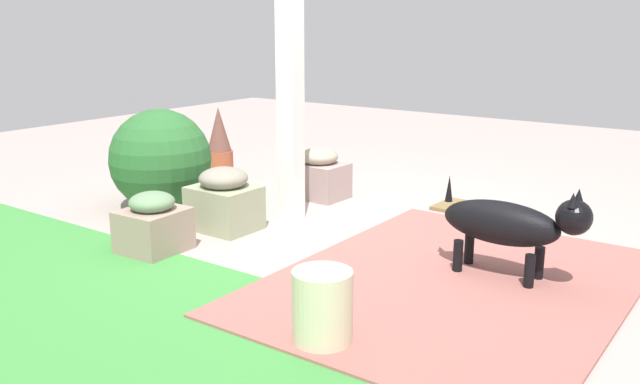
{
  "coord_description": "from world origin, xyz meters",
  "views": [
    {
      "loc": [
        -2.6,
        3.77,
        1.45
      ],
      "look_at": [
        -0.03,
        0.18,
        0.32
      ],
      "focal_mm": 37.91,
      "sensor_mm": 36.0,
      "label": 1
    }
  ],
  "objects_px": {
    "stone_planter_far": "(153,224)",
    "dog": "(511,224)",
    "porch_pillar": "(290,54)",
    "round_shrub": "(160,160)",
    "stone_planter_nearest": "(319,175)",
    "terracotta_pot_spiky": "(219,144)",
    "doormat": "(482,211)",
    "stone_planter_mid": "(224,200)",
    "ceramic_urn": "(322,308)"
  },
  "relations": [
    {
      "from": "terracotta_pot_spiky",
      "to": "ceramic_urn",
      "type": "relative_size",
      "value": 1.86
    },
    {
      "from": "terracotta_pot_spiky",
      "to": "dog",
      "type": "height_order",
      "value": "terracotta_pot_spiky"
    },
    {
      "from": "terracotta_pot_spiky",
      "to": "stone_planter_mid",
      "type": "bearing_deg",
      "value": 135.0
    },
    {
      "from": "stone_planter_nearest",
      "to": "stone_planter_mid",
      "type": "relative_size",
      "value": 1.01
    },
    {
      "from": "stone_planter_far",
      "to": "round_shrub",
      "type": "xyz_separation_m",
      "value": [
        0.73,
        -0.72,
        0.21
      ]
    },
    {
      "from": "terracotta_pot_spiky",
      "to": "stone_planter_nearest",
      "type": "bearing_deg",
      "value": 175.87
    },
    {
      "from": "round_shrub",
      "to": "terracotta_pot_spiky",
      "type": "bearing_deg",
      "value": -68.79
    },
    {
      "from": "stone_planter_nearest",
      "to": "round_shrub",
      "type": "relative_size",
      "value": 0.58
    },
    {
      "from": "terracotta_pot_spiky",
      "to": "ceramic_urn",
      "type": "height_order",
      "value": "terracotta_pot_spiky"
    },
    {
      "from": "porch_pillar",
      "to": "stone_planter_nearest",
      "type": "height_order",
      "value": "porch_pillar"
    },
    {
      "from": "stone_planter_far",
      "to": "terracotta_pot_spiky",
      "type": "bearing_deg",
      "value": -57.47
    },
    {
      "from": "dog",
      "to": "doormat",
      "type": "relative_size",
      "value": 1.17
    },
    {
      "from": "doormat",
      "to": "porch_pillar",
      "type": "bearing_deg",
      "value": 41.56
    },
    {
      "from": "stone_planter_mid",
      "to": "terracotta_pot_spiky",
      "type": "relative_size",
      "value": 0.69
    },
    {
      "from": "stone_planter_nearest",
      "to": "dog",
      "type": "xyz_separation_m",
      "value": [
        -1.96,
        0.87,
        0.14
      ]
    },
    {
      "from": "stone_planter_far",
      "to": "doormat",
      "type": "height_order",
      "value": "stone_planter_far"
    },
    {
      "from": "porch_pillar",
      "to": "dog",
      "type": "xyz_separation_m",
      "value": [
        -1.76,
        0.25,
        -0.87
      ]
    },
    {
      "from": "doormat",
      "to": "round_shrub",
      "type": "bearing_deg",
      "value": 32.79
    },
    {
      "from": "dog",
      "to": "terracotta_pot_spiky",
      "type": "bearing_deg",
      "value": -16.74
    },
    {
      "from": "stone_planter_mid",
      "to": "ceramic_urn",
      "type": "distance_m",
      "value": 1.89
    },
    {
      "from": "round_shrub",
      "to": "dog",
      "type": "xyz_separation_m",
      "value": [
        -2.76,
        -0.13,
        -0.06
      ]
    },
    {
      "from": "stone_planter_mid",
      "to": "doormat",
      "type": "xyz_separation_m",
      "value": [
        -1.33,
        -1.46,
        -0.2
      ]
    },
    {
      "from": "doormat",
      "to": "stone_planter_nearest",
      "type": "bearing_deg",
      "value": 15.34
    },
    {
      "from": "dog",
      "to": "round_shrub",
      "type": "bearing_deg",
      "value": 2.65
    },
    {
      "from": "terracotta_pot_spiky",
      "to": "ceramic_urn",
      "type": "bearing_deg",
      "value": 141.39
    },
    {
      "from": "stone_planter_far",
      "to": "ceramic_urn",
      "type": "distance_m",
      "value": 1.68
    },
    {
      "from": "doormat",
      "to": "terracotta_pot_spiky",
      "type": "bearing_deg",
      "value": 6.06
    },
    {
      "from": "stone_planter_nearest",
      "to": "terracotta_pot_spiky",
      "type": "relative_size",
      "value": 0.69
    },
    {
      "from": "porch_pillar",
      "to": "stone_planter_far",
      "type": "height_order",
      "value": "porch_pillar"
    },
    {
      "from": "porch_pillar",
      "to": "doormat",
      "type": "height_order",
      "value": "porch_pillar"
    },
    {
      "from": "stone_planter_far",
      "to": "porch_pillar",
      "type": "bearing_deg",
      "value": -103.74
    },
    {
      "from": "porch_pillar",
      "to": "round_shrub",
      "type": "bearing_deg",
      "value": 20.6
    },
    {
      "from": "stone_planter_mid",
      "to": "ceramic_urn",
      "type": "height_order",
      "value": "stone_planter_mid"
    },
    {
      "from": "porch_pillar",
      "to": "round_shrub",
      "type": "distance_m",
      "value": 1.34
    },
    {
      "from": "stone_planter_far",
      "to": "terracotta_pot_spiky",
      "type": "xyz_separation_m",
      "value": [
        1.15,
        -1.8,
        0.13
      ]
    },
    {
      "from": "stone_planter_nearest",
      "to": "doormat",
      "type": "relative_size",
      "value": 0.64
    },
    {
      "from": "porch_pillar",
      "to": "round_shrub",
      "type": "relative_size",
      "value": 3.07
    },
    {
      "from": "porch_pillar",
      "to": "stone_planter_far",
      "type": "bearing_deg",
      "value": 76.26
    },
    {
      "from": "stone_planter_nearest",
      "to": "stone_planter_mid",
      "type": "bearing_deg",
      "value": 88.48
    },
    {
      "from": "stone_planter_nearest",
      "to": "doormat",
      "type": "distance_m",
      "value": 1.36
    },
    {
      "from": "stone_planter_nearest",
      "to": "stone_planter_far",
      "type": "xyz_separation_m",
      "value": [
        0.07,
        1.71,
        -0.02
      ]
    },
    {
      "from": "stone_planter_far",
      "to": "dog",
      "type": "bearing_deg",
      "value": -157.4
    },
    {
      "from": "stone_planter_far",
      "to": "ceramic_urn",
      "type": "bearing_deg",
      "value": 165.65
    },
    {
      "from": "stone_planter_mid",
      "to": "stone_planter_far",
      "type": "distance_m",
      "value": 0.61
    },
    {
      "from": "stone_planter_nearest",
      "to": "dog",
      "type": "height_order",
      "value": "dog"
    },
    {
      "from": "dog",
      "to": "ceramic_urn",
      "type": "relative_size",
      "value": 2.38
    },
    {
      "from": "stone_planter_nearest",
      "to": "ceramic_urn",
      "type": "bearing_deg",
      "value": 126.15
    },
    {
      "from": "dog",
      "to": "doormat",
      "type": "xyz_separation_m",
      "value": [
        0.66,
        -1.22,
        -0.32
      ]
    },
    {
      "from": "ceramic_urn",
      "to": "dog",
      "type": "bearing_deg",
      "value": -107.64
    },
    {
      "from": "stone_planter_far",
      "to": "doormat",
      "type": "distance_m",
      "value": 2.49
    }
  ]
}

